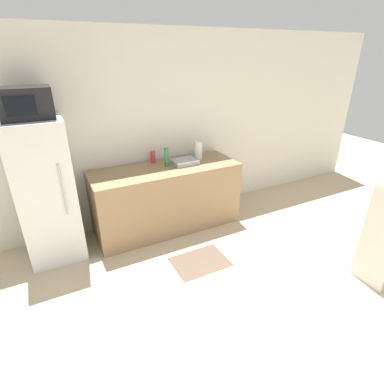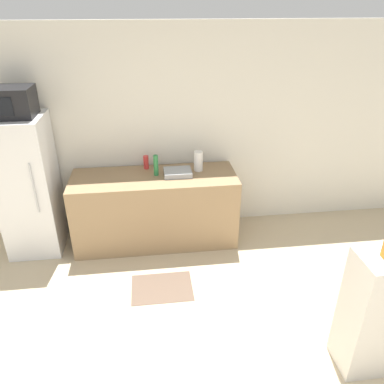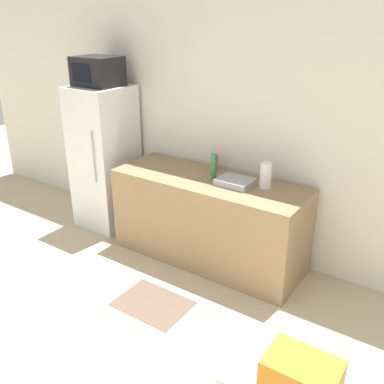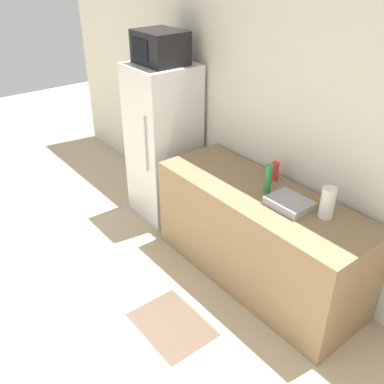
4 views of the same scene
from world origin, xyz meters
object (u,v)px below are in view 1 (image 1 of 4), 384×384
(refrigerator, at_px, (46,192))
(bottle_tall, at_px, (167,157))
(bottle_short, at_px, (153,157))
(paper_towel_roll, at_px, (198,151))
(microwave, at_px, (26,103))

(refrigerator, bearing_deg, bottle_tall, -0.03)
(bottle_short, xyz_separation_m, paper_towel_roll, (0.64, -0.14, 0.04))
(refrigerator, height_order, paper_towel_roll, refrigerator)
(microwave, bearing_deg, refrigerator, 72.17)
(bottle_tall, bearing_deg, refrigerator, 179.97)
(bottle_tall, height_order, bottle_short, bottle_tall)
(microwave, relative_size, paper_towel_roll, 1.99)
(microwave, distance_m, bottle_tall, 1.70)
(bottle_tall, height_order, paper_towel_roll, bottle_tall)
(microwave, xyz_separation_m, paper_towel_roll, (2.03, 0.08, -0.81))
(refrigerator, xyz_separation_m, bottle_tall, (1.50, -0.00, 0.19))
(bottle_tall, bearing_deg, bottle_short, 118.33)
(microwave, relative_size, bottle_tall, 1.92)
(bottle_tall, distance_m, paper_towel_roll, 0.53)
(refrigerator, height_order, bottle_short, refrigerator)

